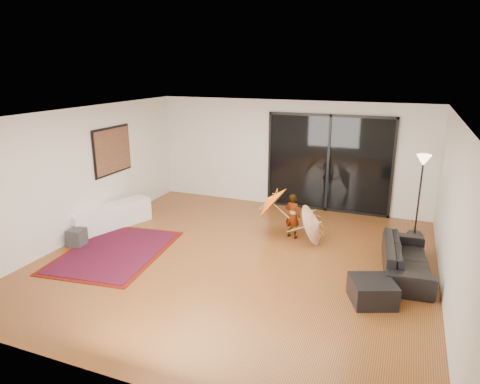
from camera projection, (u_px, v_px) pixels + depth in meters
The scene contains 17 objects.
floor at pixel (238, 259), 8.05m from camera, with size 7.00×7.00×0.00m, color brown.
ceiling at pixel (237, 115), 7.29m from camera, with size 7.00×7.00×0.00m, color white.
wall_back at pixel (289, 154), 10.79m from camera, with size 7.00×7.00×0.00m, color silver.
wall_front at pixel (115, 276), 4.55m from camera, with size 7.00×7.00×0.00m, color silver.
wall_left at pixel (82, 173), 8.91m from camera, with size 7.00×7.00×0.00m, color silver.
wall_right at pixel (453, 214), 6.43m from camera, with size 7.00×7.00×0.00m, color silver.
sliding_door at pixel (328, 164), 10.45m from camera, with size 3.06×0.07×2.40m.
painting at pixel (113, 151), 9.70m from camera, with size 0.04×1.28×1.08m.
media_console at pixel (111, 217), 9.55m from camera, with size 0.47×1.89×0.53m, color white.
speaker at pixel (77, 237), 8.61m from camera, with size 0.31×0.31×0.35m, color #424244.
persian_rug at pixel (115, 252), 8.36m from camera, with size 2.12×2.75×0.02m.
sofa at pixel (407, 258), 7.44m from camera, with size 1.92×0.75×0.56m, color black.
ottoman at pixel (372, 291), 6.55m from camera, with size 0.64×0.64×0.36m, color black.
floor_lamp at pixel (422, 172), 8.88m from camera, with size 0.30×0.30×1.74m.
child at pixel (293, 216), 8.96m from camera, with size 0.35×0.23×0.96m, color #999999.
parasol_orange at pixel (267, 202), 9.04m from camera, with size 0.66×0.86×0.89m.
parasol_white at pixel (320, 221), 8.61m from camera, with size 0.52×0.85×0.92m.
Camera 1 is at (2.76, -6.83, 3.50)m, focal length 32.00 mm.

